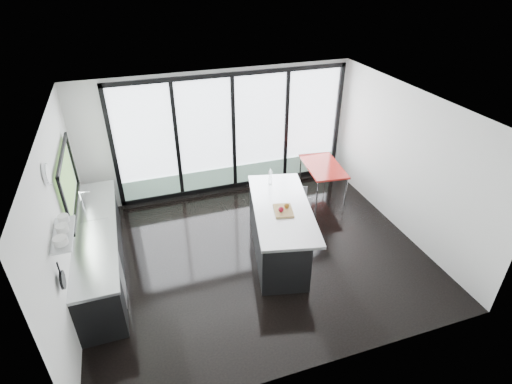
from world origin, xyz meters
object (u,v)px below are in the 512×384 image
object	(u,v)px
island	(277,228)
bar_stool_near	(301,226)
red_table	(322,179)
bar_stool_far	(297,216)

from	to	relation	value
island	bar_stool_near	bearing A→B (deg)	9.67
red_table	bar_stool_far	bearing A→B (deg)	-133.74
island	red_table	distance (m)	2.38
island	bar_stool_near	distance (m)	0.55
bar_stool_far	red_table	distance (m)	1.65
bar_stool_far	bar_stool_near	bearing A→B (deg)	-81.51
bar_stool_near	island	bearing A→B (deg)	-147.11
island	bar_stool_far	world-z (taller)	island
bar_stool_near	bar_stool_far	size ratio (longest dim) A/B	0.98
island	bar_stool_near	world-z (taller)	island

